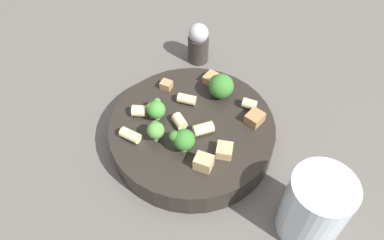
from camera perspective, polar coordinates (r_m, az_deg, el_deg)
The scene contains 19 objects.
ground_plane at distance 0.59m, azimuth 0.00°, elevation -3.20°, with size 2.00×2.00×0.00m, color #5B5651.
pasta_bowl at distance 0.57m, azimuth 0.00°, elevation -1.77°, with size 0.25×0.25×0.04m.
broccoli_floret_0 at distance 0.55m, azimuth -5.57°, elevation 1.66°, with size 0.03×0.03×0.03m.
broccoli_floret_1 at distance 0.51m, azimuth -1.68°, elevation -2.86°, with size 0.03×0.03×0.04m.
broccoli_floret_2 at distance 0.58m, azimuth 4.41°, elevation 5.30°, with size 0.04×0.04×0.04m.
broccoli_floret_3 at distance 0.53m, azimuth -5.55°, elevation -1.50°, with size 0.03×0.02×0.03m.
rigatoni_0 at distance 0.54m, azimuth 1.73°, elevation -1.34°, with size 0.02×0.02×0.03m, color beige.
rigatoni_1 at distance 0.57m, azimuth -8.13°, elevation 1.22°, with size 0.02×0.02×0.02m, color beige.
rigatoni_2 at distance 0.58m, azimuth 8.75°, elevation 2.43°, with size 0.02×0.02×0.02m, color beige.
rigatoni_3 at distance 0.54m, azimuth -9.38°, elevation -2.30°, with size 0.02×0.02×0.03m, color beige.
rigatoni_4 at distance 0.58m, azimuth -0.81°, elevation 3.21°, with size 0.02×0.02×0.03m, color beige.
rigatoni_5 at distance 0.55m, azimuth -1.91°, elevation -0.21°, with size 0.02×0.02×0.02m, color beige.
chicken_chunk_0 at distance 0.52m, azimuth 4.96°, elevation -4.65°, with size 0.02×0.02×0.02m, color tan.
chicken_chunk_1 at distance 0.60m, azimuth -3.93°, elevation 5.35°, with size 0.02×0.02×0.01m, color tan.
chicken_chunk_2 at distance 0.61m, azimuth 3.08°, elevation 6.27°, with size 0.02×0.02×0.01m, color tan.
chicken_chunk_3 at distance 0.56m, azimuth 9.53°, elevation 0.28°, with size 0.03×0.02×0.02m, color #A87A4C.
chicken_chunk_4 at distance 0.50m, azimuth 1.79°, elevation -6.47°, with size 0.02×0.02×0.02m, color tan.
drinking_glass at distance 0.50m, azimuth 17.96°, elevation -12.96°, with size 0.08×0.08×0.11m.
pepper_shaker at distance 0.70m, azimuth 0.97°, elevation 11.66°, with size 0.04×0.04×0.08m.
Camera 1 is at (-0.34, -0.08, 0.47)m, focal length 35.00 mm.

